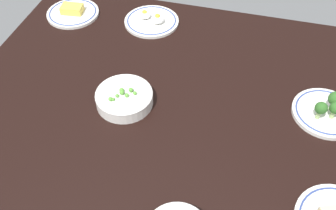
% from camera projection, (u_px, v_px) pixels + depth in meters
% --- Properties ---
extents(dining_table, '(1.31, 1.14, 0.04)m').
position_uv_depth(dining_table, '(168.00, 114.00, 1.16)').
color(dining_table, black).
rests_on(dining_table, ground).
extents(plate_eggs, '(0.21, 0.21, 0.05)m').
position_uv_depth(plate_eggs, '(152.00, 20.00, 1.45)').
color(plate_eggs, white).
rests_on(plate_eggs, dining_table).
extents(plate_broccoli, '(0.20, 0.20, 0.08)m').
position_uv_depth(plate_broccoli, '(327.00, 111.00, 1.12)').
color(plate_broccoli, white).
rests_on(plate_broccoli, dining_table).
extents(plate_cheese, '(0.20, 0.20, 0.04)m').
position_uv_depth(plate_cheese, '(73.00, 12.00, 1.48)').
color(plate_cheese, white).
rests_on(plate_cheese, dining_table).
extents(bowl_peas, '(0.17, 0.17, 0.05)m').
position_uv_depth(bowl_peas, '(124.00, 98.00, 1.15)').
color(bowl_peas, white).
rests_on(bowl_peas, dining_table).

